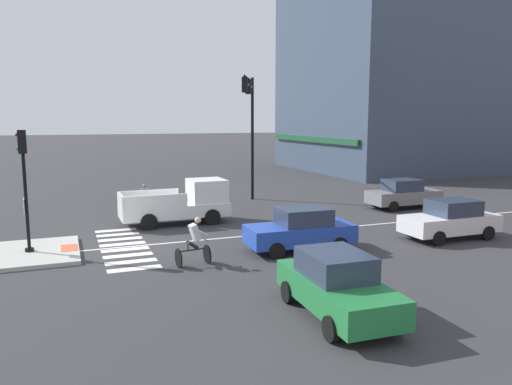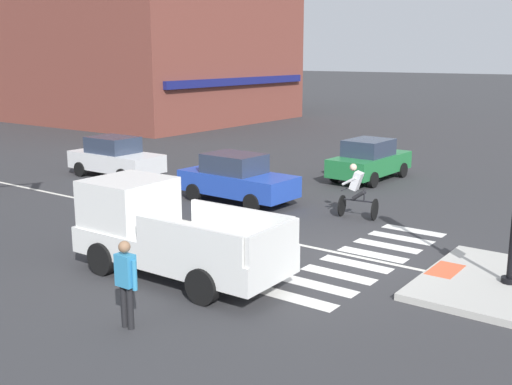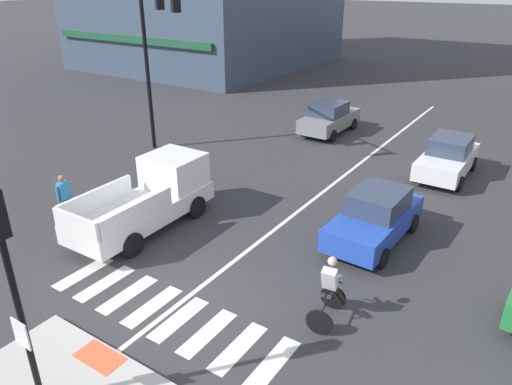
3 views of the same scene
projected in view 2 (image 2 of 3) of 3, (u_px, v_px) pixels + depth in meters
The scene contains 19 objects.
ground_plane at pixel (352, 256), 15.40m from camera, with size 300.00×300.00×0.00m, color #333335.
traffic_island at pixel (508, 286), 13.24m from camera, with size 4.02×3.45×0.15m, color #B2AFA8.
tactile_pad_front at pixel (445, 270), 14.01m from camera, with size 1.10×0.60×0.01m, color #DB5B38.
crosswalk_stripe_a at pixel (297, 299), 12.73m from camera, with size 0.44×1.80×0.01m, color silver.
crosswalk_stripe_b at pixel (319, 286), 13.43m from camera, with size 0.44×1.80×0.01m, color silver.
crosswalk_stripe_c at pixel (338, 274), 14.14m from camera, with size 0.44×1.80×0.01m, color silver.
crosswalk_stripe_d at pixel (356, 264), 14.84m from camera, with size 0.44×1.80×0.01m, color silver.
crosswalk_stripe_e at pixel (372, 254), 15.54m from camera, with size 0.44×1.80×0.01m, color silver.
crosswalk_stripe_f at pixel (387, 246), 16.25m from camera, with size 0.44×1.80×0.01m, color silver.
crosswalk_stripe_g at pixel (401, 238), 16.95m from camera, with size 0.44×1.80×0.01m, color silver.
crosswalk_stripe_h at pixel (413, 230), 17.65m from camera, with size 0.44×1.80×0.01m, color silver.
lane_centre_line at pixel (91, 201), 21.18m from camera, with size 0.14×28.00×0.01m, color silver.
building_corner_right at pixel (138, 28), 47.41m from camera, with size 17.09×20.15×13.72m.
car_green_cross_right at pixel (369, 160), 24.61m from camera, with size 4.16×1.97×1.64m.
car_blue_eastbound_mid at pixel (237, 178), 20.96m from camera, with size 1.96×4.16×1.64m.
car_white_eastbound_far at pixel (115, 157), 25.25m from camera, with size 1.86×4.11×1.64m.
pickup_truck_white_westbound_near at pixel (164, 232), 14.04m from camera, with size 2.12×5.13×2.08m.
cyclist at pixel (357, 190), 18.86m from camera, with size 0.80×1.17×1.68m.
pedestrian_at_curb_left at pixel (126, 277), 11.17m from camera, with size 0.22×0.55×1.67m.
Camera 2 is at (-13.27, -6.70, 4.93)m, focal length 43.40 mm.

